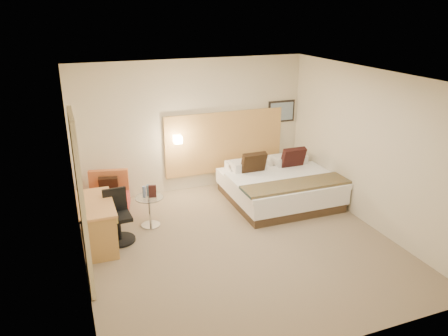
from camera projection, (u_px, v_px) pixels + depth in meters
name	position (u px, v px, depth m)	size (l,w,h in m)	color
floor	(239.00, 244.00, 7.15)	(4.80, 5.00, 0.02)	#796852
ceiling	(241.00, 76.00, 6.20)	(4.80, 5.00, 0.02)	white
wall_back	(192.00, 126.00, 8.87)	(4.80, 0.02, 2.70)	beige
wall_front	(335.00, 244.00, 4.48)	(4.80, 0.02, 2.70)	beige
wall_left	(75.00, 188.00, 5.87)	(0.02, 5.00, 2.70)	beige
wall_right	(369.00, 149.00, 7.48)	(0.02, 5.00, 2.70)	beige
headboard_panel	(225.00, 142.00, 9.21)	(2.60, 0.04, 1.30)	tan
art_frame	(281.00, 111.00, 9.47)	(0.62, 0.03, 0.47)	black
art_canvas	(282.00, 112.00, 9.45)	(0.54, 0.01, 0.39)	slate
lamp_arm	(177.00, 139.00, 8.75)	(0.02, 0.02, 0.12)	silver
lamp_shade	(178.00, 139.00, 8.70)	(0.15, 0.15, 0.15)	#FBE9C3
curtain	(81.00, 203.00, 5.71)	(0.06, 0.90, 2.42)	beige
bottle_a	(144.00, 192.00, 7.50)	(0.06, 0.06, 0.20)	#7D91C1
bottle_b	(148.00, 190.00, 7.56)	(0.06, 0.06, 0.20)	#789EBA
menu_folder	(153.00, 191.00, 7.50)	(0.13, 0.05, 0.22)	#341715
bed	(279.00, 185.00, 8.62)	(2.05, 1.96, 0.98)	#413020
lounge_chair	(109.00, 197.00, 8.12)	(0.85, 0.78, 0.77)	tan
side_table	(150.00, 210.00, 7.62)	(0.59, 0.59, 0.55)	silver
desk	(98.00, 211.00, 6.92)	(0.56, 1.21, 0.75)	tan
desk_chair	(118.00, 221.00, 7.11)	(0.52, 0.52, 0.87)	black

